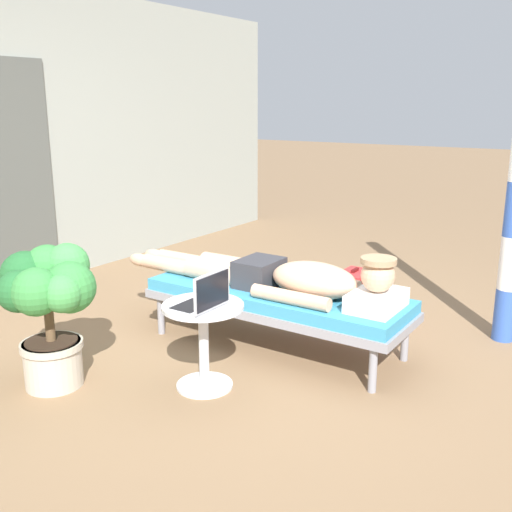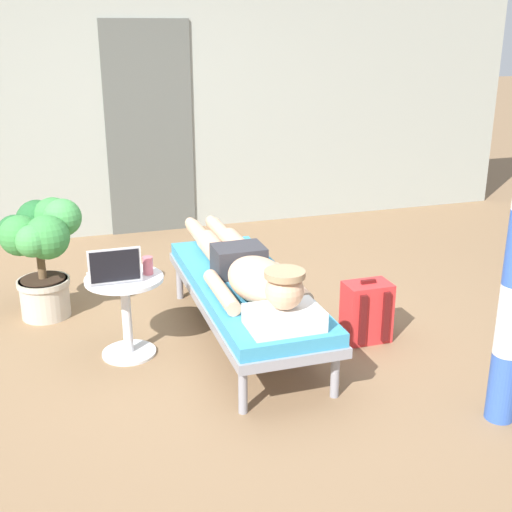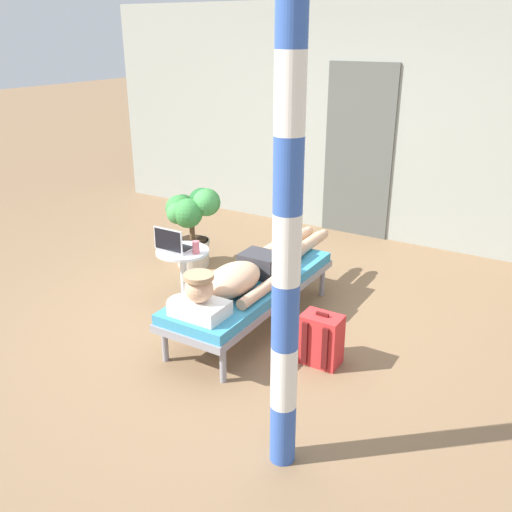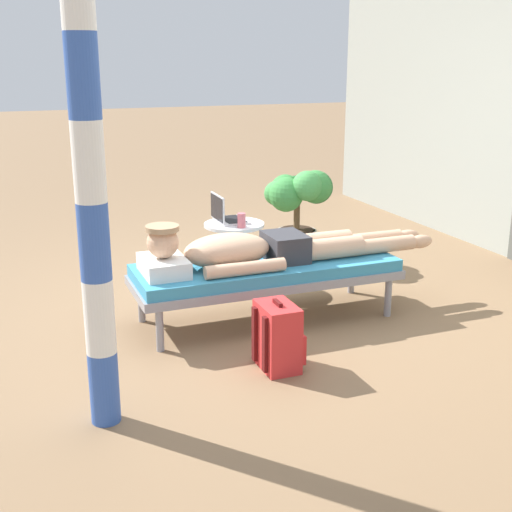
# 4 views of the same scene
# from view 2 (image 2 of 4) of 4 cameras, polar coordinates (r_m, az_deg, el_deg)

# --- Properties ---
(ground_plane) EXTENTS (40.00, 40.00, 0.00)m
(ground_plane) POSITION_cam_2_polar(r_m,az_deg,el_deg) (4.34, -3.20, -7.83)
(ground_plane) COLOR #846647
(house_wall_back) EXTENTS (7.60, 0.20, 2.70)m
(house_wall_back) POSITION_cam_2_polar(r_m,az_deg,el_deg) (6.69, -8.12, 13.71)
(house_wall_back) COLOR #999E93
(house_wall_back) RESTS_ON ground
(house_door_panel) EXTENTS (0.84, 0.03, 2.04)m
(house_door_panel) POSITION_cam_2_polar(r_m,az_deg,el_deg) (6.59, -9.17, 10.69)
(house_door_panel) COLOR #545651
(house_door_panel) RESTS_ON ground
(lounge_chair) EXTENTS (0.64, 1.87, 0.42)m
(lounge_chair) POSITION_cam_2_polar(r_m,az_deg,el_deg) (4.29, -0.94, -3.08)
(lounge_chair) COLOR gray
(lounge_chair) RESTS_ON ground
(person_reclining) EXTENTS (0.53, 2.17, 0.33)m
(person_reclining) POSITION_cam_2_polar(r_m,az_deg,el_deg) (4.17, -0.73, -1.16)
(person_reclining) COLOR white
(person_reclining) RESTS_ON lounge_chair
(side_table) EXTENTS (0.48, 0.48, 0.52)m
(side_table) POSITION_cam_2_polar(r_m,az_deg,el_deg) (4.17, -11.17, -3.93)
(side_table) COLOR silver
(side_table) RESTS_ON ground
(laptop) EXTENTS (0.31, 0.24, 0.23)m
(laptop) POSITION_cam_2_polar(r_m,az_deg,el_deg) (4.04, -12.12, -1.35)
(laptop) COLOR silver
(laptop) RESTS_ON side_table
(drink_glass) EXTENTS (0.06, 0.06, 0.11)m
(drink_glass) POSITION_cam_2_polar(r_m,az_deg,el_deg) (4.12, -9.31, -0.81)
(drink_glass) COLOR #D86672
(drink_glass) RESTS_ON side_table
(backpack) EXTENTS (0.30, 0.26, 0.42)m
(backpack) POSITION_cam_2_polar(r_m,az_deg,el_deg) (4.41, 9.48, -4.79)
(backpack) COLOR red
(backpack) RESTS_ON ground
(potted_plant) EXTENTS (0.58, 0.63, 0.85)m
(potted_plant) POSITION_cam_2_polar(r_m,az_deg,el_deg) (4.83, -18.05, 1.13)
(potted_plant) COLOR #BFB29E
(potted_plant) RESTS_ON ground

